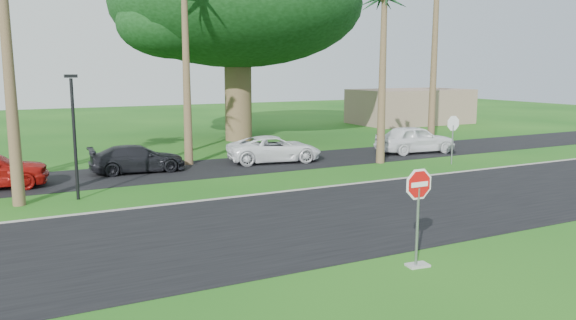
% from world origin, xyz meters
% --- Properties ---
extents(ground, '(120.00, 120.00, 0.00)m').
position_xyz_m(ground, '(0.00, 0.00, 0.00)').
color(ground, '#134812').
rests_on(ground, ground).
extents(road, '(120.00, 8.00, 0.02)m').
position_xyz_m(road, '(0.00, 2.00, 0.01)').
color(road, black).
rests_on(road, ground).
extents(parking_strip, '(120.00, 5.00, 0.02)m').
position_xyz_m(parking_strip, '(0.00, 12.50, 0.01)').
color(parking_strip, black).
rests_on(parking_strip, ground).
extents(curb, '(120.00, 0.12, 0.06)m').
position_xyz_m(curb, '(0.00, 6.05, 0.03)').
color(curb, gray).
rests_on(curb, ground).
extents(stop_sign_near, '(1.05, 0.07, 2.62)m').
position_xyz_m(stop_sign_near, '(0.50, -3.00, 1.77)').
color(stop_sign_near, gray).
rests_on(stop_sign_near, ground).
extents(stop_sign_far, '(1.05, 0.07, 2.62)m').
position_xyz_m(stop_sign_far, '(12.00, 8.00, 1.77)').
color(stop_sign_far, gray).
rests_on(stop_sign_far, ground).
extents(palm_right_near, '(5.00, 5.00, 9.50)m').
position_xyz_m(palm_right_near, '(9.00, 10.00, 8.19)').
color(palm_right_near, brown).
rests_on(palm_right_near, ground).
extents(canopy_tree, '(16.50, 16.50, 13.12)m').
position_xyz_m(canopy_tree, '(6.00, 22.00, 8.95)').
color(canopy_tree, brown).
rests_on(canopy_tree, ground).
extents(streetlight_right, '(0.45, 0.25, 4.64)m').
position_xyz_m(streetlight_right, '(-6.00, 8.50, 2.65)').
color(streetlight_right, black).
rests_on(streetlight_right, ground).
extents(building_far, '(10.00, 6.00, 3.00)m').
position_xyz_m(building_far, '(24.00, 26.00, 1.50)').
color(building_far, gray).
rests_on(building_far, ground).
extents(car_dark, '(4.49, 2.05, 1.28)m').
position_xyz_m(car_dark, '(-2.79, 13.03, 0.64)').
color(car_dark, black).
rests_on(car_dark, ground).
extents(car_minivan, '(5.19, 3.02, 1.36)m').
position_xyz_m(car_minivan, '(4.22, 12.72, 0.68)').
color(car_minivan, white).
rests_on(car_minivan, ground).
extents(car_pickup, '(4.84, 2.42, 1.59)m').
position_xyz_m(car_pickup, '(12.83, 11.87, 0.79)').
color(car_pickup, white).
rests_on(car_pickup, ground).
extents(utility_slab, '(0.59, 0.41, 0.06)m').
position_xyz_m(utility_slab, '(0.59, -2.96, 0.03)').
color(utility_slab, '#989992').
rests_on(utility_slab, ground).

